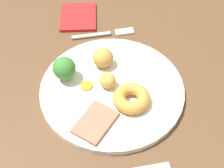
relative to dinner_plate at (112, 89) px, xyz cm
name	(u,v)px	position (x,y,z in cm)	size (l,w,h in cm)	color
dining_table	(118,98)	(0.60, 1.20, -2.50)	(120.00, 84.00, 3.60)	brown
dinner_plate	(112,89)	(0.00, 0.00, 0.00)	(29.71, 29.71, 1.40)	silver
meat_slice_main	(95,122)	(8.26, -4.51, 1.10)	(8.23, 5.64, 0.80)	#9E664C
yorkshire_pudding	(131,98)	(4.45, 3.13, 1.97)	(7.35, 7.35, 2.54)	#C68938
roast_potato_left	(103,58)	(-6.65, -0.89, 2.78)	(4.41, 4.46, 4.16)	#BC8C42
roast_potato_right	(107,80)	(-0.52, -0.86, 2.43)	(3.65, 3.27, 3.46)	tan
carrot_coin_front	(87,86)	(-1.05, -5.13, 0.90)	(2.56, 2.56, 0.41)	orange
broccoli_floret	(64,68)	(-4.06, -9.23, 3.66)	(4.75, 4.75, 5.42)	#8CB766
fork	(105,34)	(-17.75, 1.14, -0.31)	(2.10, 15.28, 0.90)	silver
folded_napkin	(78,17)	(-25.39, -4.71, -0.30)	(11.00, 9.00, 0.80)	red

